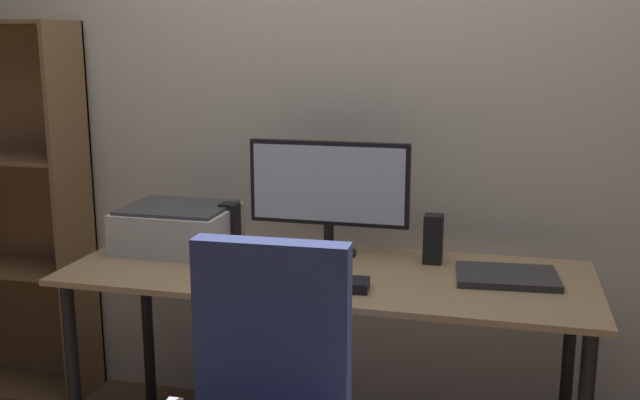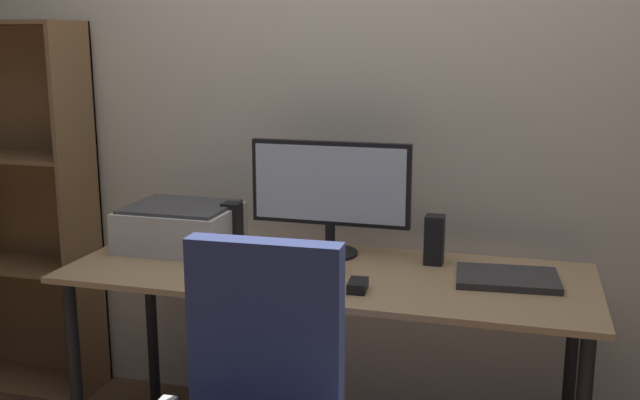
# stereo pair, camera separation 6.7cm
# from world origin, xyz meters

# --- Properties ---
(back_wall) EXTENTS (6.40, 0.10, 2.60)m
(back_wall) POSITION_xyz_m (0.00, 0.50, 1.30)
(back_wall) COLOR beige
(back_wall) RESTS_ON ground
(desk) EXTENTS (1.75, 0.65, 0.74)m
(desk) POSITION_xyz_m (0.00, 0.00, 0.66)
(desk) COLOR tan
(desk) RESTS_ON ground
(monitor) EXTENTS (0.58, 0.20, 0.41)m
(monitor) POSITION_xyz_m (-0.04, 0.18, 0.98)
(monitor) COLOR black
(monitor) RESTS_ON desk
(keyboard) EXTENTS (0.29, 0.12, 0.02)m
(keyboard) POSITION_xyz_m (-0.08, -0.18, 0.75)
(keyboard) COLOR black
(keyboard) RESTS_ON desk
(mouse) EXTENTS (0.06, 0.10, 0.03)m
(mouse) POSITION_xyz_m (0.15, -0.17, 0.76)
(mouse) COLOR black
(mouse) RESTS_ON desk
(coffee_mug) EXTENTS (0.09, 0.08, 0.09)m
(coffee_mug) POSITION_xyz_m (0.01, -0.01, 0.78)
(coffee_mug) COLOR #B72D28
(coffee_mug) RESTS_ON desk
(laptop) EXTENTS (0.34, 0.26, 0.02)m
(laptop) POSITION_xyz_m (0.59, 0.05, 0.75)
(laptop) COLOR #2D2D30
(laptop) RESTS_ON desk
(speaker_left) EXTENTS (0.06, 0.07, 0.17)m
(speaker_left) POSITION_xyz_m (-0.41, 0.18, 0.82)
(speaker_left) COLOR black
(speaker_left) RESTS_ON desk
(speaker_right) EXTENTS (0.06, 0.07, 0.17)m
(speaker_right) POSITION_xyz_m (0.34, 0.18, 0.82)
(speaker_right) COLOR black
(speaker_right) RESTS_ON desk
(printer) EXTENTS (0.40, 0.34, 0.16)m
(printer) POSITION_xyz_m (-0.60, 0.13, 0.82)
(printer) COLOR silver
(printer) RESTS_ON desk
(paper_sheet) EXTENTS (0.23, 0.31, 0.00)m
(paper_sheet) POSITION_xyz_m (-0.22, -0.20, 0.74)
(paper_sheet) COLOR white
(paper_sheet) RESTS_ON desk
(bookshelf) EXTENTS (0.70, 0.28, 1.57)m
(bookshelf) POSITION_xyz_m (-1.50, 0.32, 0.77)
(bookshelf) COLOR brown
(bookshelf) RESTS_ON ground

